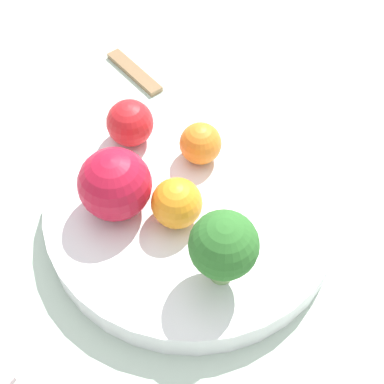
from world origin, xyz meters
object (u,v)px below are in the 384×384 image
at_px(apple_green, 115,184).
at_px(orange_back, 181,205).
at_px(broccoli, 224,246).
at_px(apple_red, 130,123).
at_px(bowl, 192,208).
at_px(orange_front, 201,143).
at_px(spoon, 134,72).

relative_size(apple_green, orange_back, 1.44).
height_order(broccoli, apple_red, broccoli).
height_order(apple_red, apple_green, apple_green).
xyz_separation_m(bowl, orange_front, (0.02, -0.05, 0.03)).
xyz_separation_m(bowl, spoon, (0.16, -0.14, -0.01)).
relative_size(bowl, orange_front, 6.76).
height_order(orange_front, orange_back, orange_back).
bearing_deg(bowl, broccoli, 139.01).
bearing_deg(apple_green, spoon, -57.46).
relative_size(apple_red, spoon, 0.50).
distance_m(orange_front, orange_back, 0.07).
relative_size(bowl, broccoli, 3.64).
bearing_deg(bowl, apple_red, -19.05).
bearing_deg(spoon, apple_green, 122.54).
bearing_deg(spoon, apple_red, 125.68).
bearing_deg(orange_back, spoon, -43.61).
relative_size(apple_red, apple_green, 0.71).
relative_size(bowl, apple_red, 5.92).
xyz_separation_m(bowl, apple_red, (0.09, -0.03, 0.04)).
height_order(bowl, orange_back, orange_back).
bearing_deg(apple_green, apple_red, -62.57).
bearing_deg(broccoli, orange_back, -26.84).
xyz_separation_m(broccoli, apple_red, (0.15, -0.08, -0.02)).
xyz_separation_m(bowl, orange_back, (-0.00, 0.02, 0.04)).
height_order(bowl, spoon, bowl).
bearing_deg(apple_red, broccoli, 150.82).
xyz_separation_m(broccoli, spoon, (0.22, -0.19, -0.07)).
bearing_deg(spoon, bowl, 140.24).
xyz_separation_m(apple_red, orange_back, (-0.09, 0.05, -0.00)).
height_order(broccoli, spoon, broccoli).
relative_size(bowl, spoon, 2.97).
distance_m(orange_back, spoon, 0.24).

